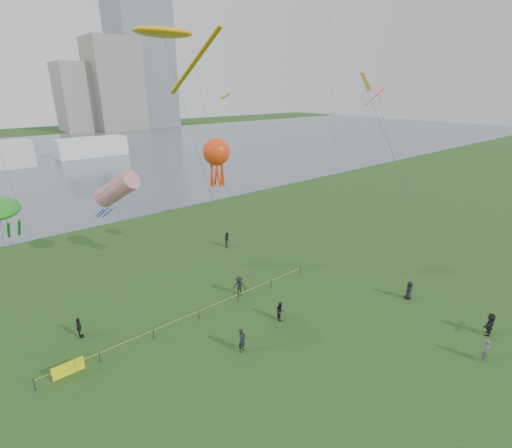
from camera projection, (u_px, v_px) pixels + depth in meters
ground_plane at (354, 379)px, 24.25m from camera, size 400.00×400.00×0.00m
lake at (35, 161)px, 96.31m from camera, size 400.00×120.00×0.08m
building_mid at (115, 85)px, 162.06m from camera, size 20.00×20.00×38.00m
building_low at (79, 97)px, 159.70m from camera, size 16.00×18.00×28.00m
pavilion_right at (91, 147)px, 102.42m from camera, size 18.00×7.00×5.00m
fence at (126, 344)px, 26.70m from camera, size 24.07×0.07×1.05m
kite_flyer at (486, 351)px, 25.55m from camera, size 0.67×0.47×1.72m
spectator_a at (280, 311)px, 30.28m from camera, size 0.85×0.94×1.58m
spectator_b at (239, 286)px, 33.79m from camera, size 1.31×1.36×1.86m
spectator_c at (79, 328)px, 28.04m from camera, size 0.67×1.06×1.68m
spectator_d at (409, 290)px, 33.22m from camera, size 0.89×0.62×1.71m
spectator_e at (490, 324)px, 28.32m from camera, size 1.77×0.75×1.86m
spectator_f at (242, 340)px, 26.52m from camera, size 0.79×0.67×1.85m
spectator_g at (227, 239)px, 44.20m from camera, size 1.09×1.11×1.81m
kite_stingray at (164, 33)px, 28.30m from camera, size 4.87×10.00×22.30m
kite_windsock at (117, 189)px, 34.06m from camera, size 4.68×9.60×11.10m
kite_octopus at (216, 153)px, 30.49m from camera, size 4.36×2.63×14.08m
kite_delta at (373, 98)px, 26.40m from camera, size 1.46×11.78×18.94m
small_kites at (169, 13)px, 27.34m from camera, size 32.61×11.90×15.77m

